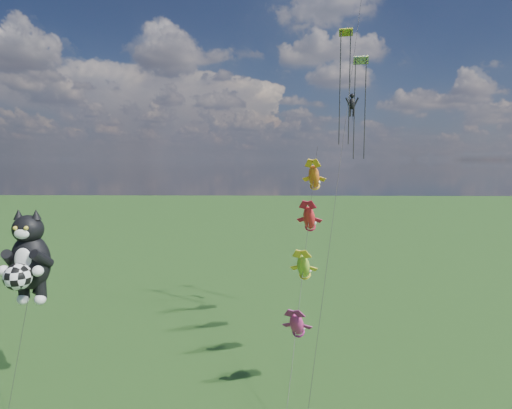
{
  "coord_description": "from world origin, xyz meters",
  "views": [
    {
      "loc": [
        12.06,
        -21.48,
        14.32
      ],
      "look_at": [
        11.37,
        10.91,
        10.93
      ],
      "focal_mm": 30.0,
      "sensor_mm": 36.0,
      "label": 1
    }
  ],
  "objects": [
    {
      "name": "fish_windsock_rig",
      "position": [
        14.94,
        7.78,
        8.68
      ],
      "size": [
        3.71,
        15.61,
        15.45
      ],
      "rotation": [
        0.0,
        0.0,
        0.11
      ],
      "color": "brown",
      "rests_on": "ground"
    },
    {
      "name": "parafoil_rig",
      "position": [
        18.77,
        12.45,
        19.07
      ],
      "size": [
        6.71,
        16.72,
        27.98
      ],
      "rotation": [
        0.0,
        0.0,
        -0.26
      ],
      "color": "brown",
      "rests_on": "ground"
    },
    {
      "name": "cat_kite_rig",
      "position": [
        -2.17,
        3.38,
        8.47
      ],
      "size": [
        2.66,
        4.15,
        11.4
      ],
      "rotation": [
        0.0,
        0.0,
        -0.04
      ],
      "color": "brown",
      "rests_on": "ground"
    }
  ]
}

